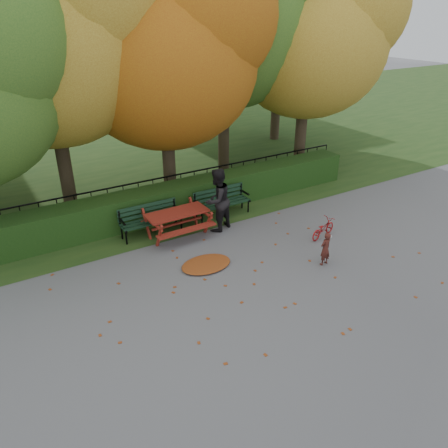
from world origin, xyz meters
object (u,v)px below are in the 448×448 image
tree_c (175,48)px  tree_e (320,34)px  picnic_table (177,217)px  child (325,249)px  tree_d (237,6)px  bench_right (221,200)px  tree_g (290,21)px  bench_left (150,217)px  adult (217,200)px  bicycle (323,228)px  tree_b (56,29)px

tree_c → tree_e: (5.69, -0.19, 0.26)m
picnic_table → child: child is taller
picnic_table → tree_e: bearing=19.3°
tree_d → bench_right: size_ratio=5.32×
tree_g → bench_left: tree_g is taller
tree_d → picnic_table: tree_d is taller
tree_d → adult: size_ratio=5.06×
tree_c → bicycle: size_ratio=7.77×
tree_e → bench_left: bearing=-165.2°
picnic_table → adult: (1.19, -0.25, 0.36)m
bench_left → bicycle: bearing=-34.0°
picnic_table → bench_right: bearing=16.3°
tree_c → picnic_table: size_ratio=4.49×
tree_d → tree_g: tree_d is taller
tree_g → bicycle: tree_g is taller
tree_b → bicycle: bearing=-47.9°
bench_right → tree_b: bearing=139.3°
tree_e → child: size_ratio=9.00×
child → adult: adult is taller
bench_right → bicycle: bearing=-58.1°
child → picnic_table: bearing=-58.8°
bicycle → child: bearing=124.4°
tree_d → tree_g: 5.16m
tree_b → picnic_table: (1.75, -3.59, -4.81)m
bench_right → child: 4.00m
tree_c → bench_left: (-2.13, -2.26, -4.30)m
tree_g → adult: bearing=-138.8°
tree_e → bench_left: size_ratio=4.53×
adult → bench_right: bearing=-147.3°
tree_c → tree_d: size_ratio=0.84×
tree_c → picnic_table: 5.31m
tree_e → adult: bearing=-154.6°
tree_b → child: size_ratio=9.70×
tree_c → bench_right: size_ratio=4.44×
bench_right → adult: bearing=-127.3°
tree_g → tree_c: bearing=-153.1°
bench_right → child: size_ratio=1.99×
tree_d → picnic_table: (-4.58, -4.08, -5.39)m
child → tree_e: bearing=-133.7°
picnic_table → bicycle: (3.54, -2.24, -0.32)m
child → adult: (-1.35, 3.13, 0.49)m
tree_d → child: (-2.04, -7.46, -5.53)m
tree_b → tree_d: (6.32, 0.48, 0.58)m
tree_e → bench_right: size_ratio=4.53×
tree_e → bench_right: tree_e is taller
tree_e → tree_b: bearing=173.8°
bench_right → adult: (-0.61, -0.80, 0.43)m
tree_d → bicycle: size_ratio=9.30×
tree_g → tree_d: bearing=-150.4°
tree_b → tree_d: 6.37m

